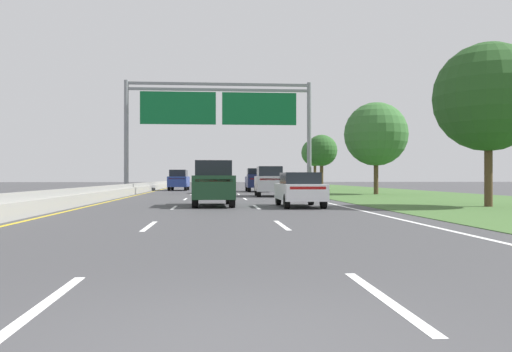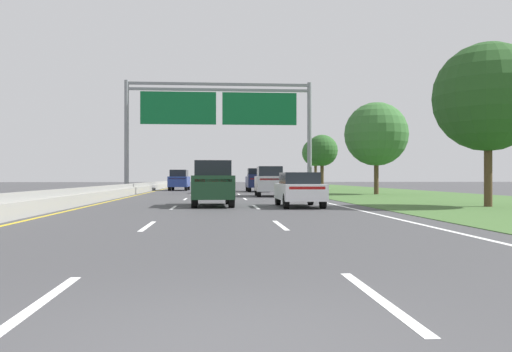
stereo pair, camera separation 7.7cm
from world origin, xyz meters
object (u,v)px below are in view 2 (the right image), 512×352
at_px(pickup_truck_navy, 257,180).
at_px(car_blue_left_lane_suv, 179,180).
at_px(roadside_tree_mid, 376,134).
at_px(car_silver_right_lane_suv, 269,181).
at_px(car_white_right_lane_sedan, 299,189).
at_px(roadside_tree_near, 488,97).
at_px(roadside_tree_distant, 316,153).
at_px(car_gold_centre_lane_sedan, 215,184).
at_px(roadside_tree_far, 322,151).
at_px(overhead_sign_gantry, 219,114).
at_px(car_darkgreen_centre_lane_suv, 212,183).

xyz_separation_m(pickup_truck_navy, car_blue_left_lane_suv, (-7.67, 5.09, 0.02)).
bearing_deg(roadside_tree_mid, car_blue_left_lane_suv, 139.40).
bearing_deg(car_silver_right_lane_suv, car_blue_left_lane_suv, 25.16).
relative_size(car_white_right_lane_sedan, roadside_tree_mid, 0.61).
bearing_deg(car_white_right_lane_sedan, pickup_truck_navy, -0.25).
xyz_separation_m(roadside_tree_near, roadside_tree_distant, (0.90, 46.42, -0.37)).
xyz_separation_m(pickup_truck_navy, car_gold_centre_lane_sedan, (-4.02, -4.88, -0.26)).
bearing_deg(roadside_tree_far, overhead_sign_gantry, -133.41).
relative_size(overhead_sign_gantry, car_blue_left_lane_suv, 3.17).
xyz_separation_m(car_white_right_lane_sedan, car_blue_left_lane_suv, (-7.57, 30.82, 0.28)).
bearing_deg(car_gold_centre_lane_sedan, roadside_tree_near, -150.56).
bearing_deg(roadside_tree_mid, car_silver_right_lane_suv, -159.11).
distance_m(car_white_right_lane_sedan, roadside_tree_mid, 19.36).
xyz_separation_m(pickup_truck_navy, roadside_tree_mid, (8.71, -8.95, 3.68)).
distance_m(car_darkgreen_centre_lane_suv, roadside_tree_distant, 46.71).
bearing_deg(roadside_tree_distant, pickup_truck_navy, -115.20).
relative_size(car_gold_centre_lane_sedan, car_blue_left_lane_suv, 0.93).
bearing_deg(car_gold_centre_lane_sedan, car_silver_right_lane_suv, -152.83).
relative_size(overhead_sign_gantry, roadside_tree_distant, 2.33).
distance_m(overhead_sign_gantry, car_silver_right_lane_suv, 8.22).
height_order(overhead_sign_gantry, car_darkgreen_centre_lane_suv, overhead_sign_gantry).
height_order(car_darkgreen_centre_lane_suv, roadside_tree_distant, roadside_tree_distant).
bearing_deg(car_gold_centre_lane_sedan, roadside_tree_far, -51.45).
height_order(pickup_truck_navy, roadside_tree_far, roadside_tree_far).
height_order(overhead_sign_gantry, car_silver_right_lane_suv, overhead_sign_gantry).
distance_m(overhead_sign_gantry, car_darkgreen_centre_lane_suv, 18.33).
bearing_deg(pickup_truck_navy, overhead_sign_gantry, 153.62).
bearing_deg(roadside_tree_distant, car_darkgreen_centre_lane_suv, -106.75).
distance_m(overhead_sign_gantry, roadside_tree_near, 22.86).
relative_size(car_gold_centre_lane_sedan, roadside_tree_near, 0.59).
xyz_separation_m(car_darkgreen_centre_lane_suv, roadside_tree_distant, (13.42, 44.60, 3.53)).
xyz_separation_m(roadside_tree_mid, roadside_tree_distant, (0.65, 28.84, -0.12)).
relative_size(pickup_truck_navy, car_darkgreen_centre_lane_suv, 1.14).
relative_size(car_blue_left_lane_suv, roadside_tree_far, 0.83).
relative_size(car_silver_right_lane_suv, car_darkgreen_centre_lane_suv, 1.00).
xyz_separation_m(roadside_tree_far, roadside_tree_distant, (2.34, 15.81, 0.53)).
distance_m(pickup_truck_navy, car_gold_centre_lane_sedan, 6.33).
bearing_deg(roadside_tree_distant, car_gold_centre_lane_sedan, -118.37).
height_order(car_gold_centre_lane_sedan, car_white_right_lane_sedan, same).
bearing_deg(car_darkgreen_centre_lane_suv, roadside_tree_mid, -40.31).
bearing_deg(roadside_tree_far, car_white_right_lane_sedan, -103.44).
height_order(car_blue_left_lane_suv, roadside_tree_far, roadside_tree_far).
distance_m(car_blue_left_lane_suv, roadside_tree_mid, 21.88).
relative_size(pickup_truck_navy, car_white_right_lane_sedan, 1.23).
distance_m(car_silver_right_lane_suv, roadside_tree_far, 18.13).
height_order(car_silver_right_lane_suv, roadside_tree_mid, roadside_tree_mid).
bearing_deg(car_darkgreen_centre_lane_suv, car_blue_left_lane_suv, 5.61).
relative_size(pickup_truck_navy, car_gold_centre_lane_sedan, 1.23).
bearing_deg(overhead_sign_gantry, car_blue_left_lane_suv, 108.18).
bearing_deg(roadside_tree_mid, roadside_tree_distant, 88.71).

